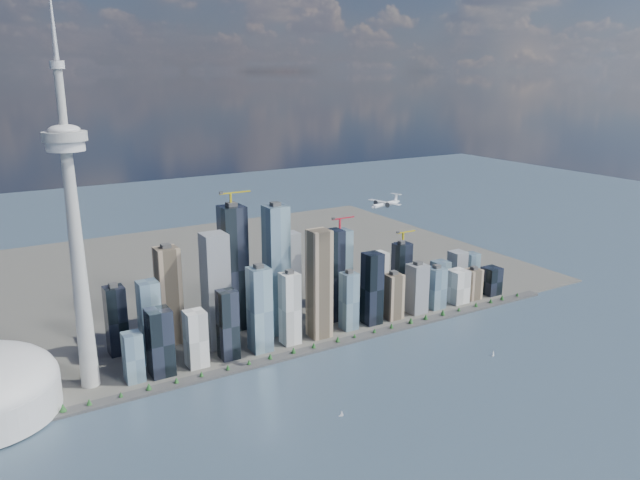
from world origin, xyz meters
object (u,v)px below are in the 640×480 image
airplane (386,204)px  sailboat_east (493,354)px  sailboat_west (341,414)px  needle_tower (74,226)px

airplane → sailboat_east: airplane is taller
airplane → sailboat_east: 310.04m
airplane → sailboat_west: 296.53m
sailboat_east → needle_tower: bearing=135.3°
airplane → sailboat_east: (172.27, -63.93, -249.72)m
needle_tower → sailboat_west: bearing=-43.5°
needle_tower → sailboat_east: 652.44m
needle_tower → sailboat_east: bearing=-21.5°
airplane → sailboat_west: (-130.62, -91.02, -250.17)m
needle_tower → sailboat_east: (567.17, -223.45, -232.53)m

